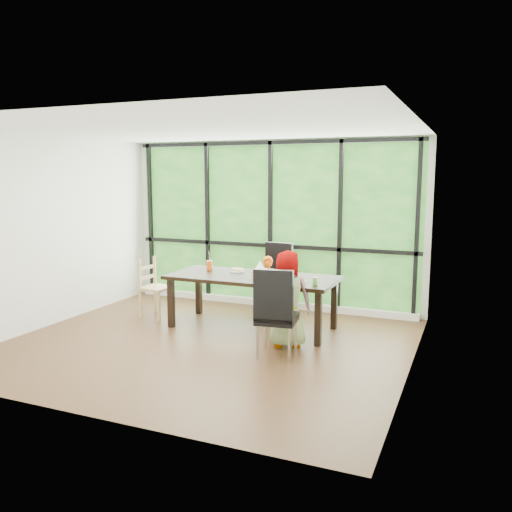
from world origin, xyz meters
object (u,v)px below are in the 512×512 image
at_px(child_older, 286,299).
at_px(chair_interior_leather, 277,312).
at_px(dining_table, 252,302).
at_px(chair_window_leather, 274,278).
at_px(orange_cup, 209,265).
at_px(green_cup, 315,281).
at_px(tissue_box, 260,274).
at_px(chair_end_beech, 157,288).
at_px(plate_near, 293,282).
at_px(plate_far, 237,271).
at_px(child_toddler, 268,287).

bearing_deg(child_older, chair_interior_leather, 72.75).
xyz_separation_m(dining_table, child_older, (0.70, -0.56, 0.24)).
bearing_deg(chair_window_leather, orange_cup, -128.49).
bearing_deg(child_older, green_cup, -156.53).
bearing_deg(tissue_box, chair_end_beech, 176.00).
relative_size(chair_end_beech, child_older, 0.74).
xyz_separation_m(dining_table, plate_near, (0.68, -0.24, 0.38)).
bearing_deg(plate_near, green_cup, -5.43).
bearing_deg(plate_far, child_older, -37.32).
relative_size(chair_window_leather, plate_far, 5.07).
distance_m(child_toddler, orange_cup, 0.94).
bearing_deg(dining_table, chair_window_leather, 92.69).
relative_size(chair_interior_leather, chair_end_beech, 1.20).
bearing_deg(child_toddler, orange_cup, -156.22).
bearing_deg(chair_window_leather, chair_end_beech, -142.85).
xyz_separation_m(child_older, orange_cup, (-1.47, 0.75, 0.21)).
relative_size(chair_end_beech, green_cup, 8.69).
bearing_deg(tissue_box, plate_near, -11.69).
bearing_deg(tissue_box, child_toddler, 103.06).
distance_m(child_toddler, child_older, 1.36).
xyz_separation_m(child_older, plate_far, (-1.03, 0.78, 0.15)).
height_order(child_older, tissue_box, child_older).
bearing_deg(orange_cup, green_cup, -14.54).
bearing_deg(chair_end_beech, chair_interior_leather, -108.19).
bearing_deg(plate_near, dining_table, 160.78).
height_order(dining_table, child_older, child_older).
distance_m(chair_window_leather, green_cup, 1.63).
bearing_deg(plate_far, orange_cup, -176.20).
relative_size(chair_interior_leather, green_cup, 10.42).
height_order(plate_far, tissue_box, tissue_box).
xyz_separation_m(chair_window_leather, plate_near, (0.72, -1.20, 0.22)).
bearing_deg(chair_end_beech, orange_cup, -71.76).
height_order(child_older, plate_near, child_older).
xyz_separation_m(chair_end_beech, orange_cup, (0.80, 0.20, 0.37)).
bearing_deg(plate_far, chair_interior_leather, -48.00).
relative_size(chair_end_beech, plate_near, 4.06).
height_order(chair_window_leather, child_older, child_older).
bearing_deg(tissue_box, orange_cup, 161.12).
bearing_deg(tissue_box, dining_table, 142.44).
bearing_deg(child_older, dining_table, -61.11).
relative_size(chair_interior_leather, child_older, 0.88).
height_order(dining_table, plate_near, plate_near).
distance_m(plate_near, green_cup, 0.32).
height_order(chair_end_beech, plate_near, chair_end_beech).
bearing_deg(child_toddler, green_cup, -45.70).
height_order(plate_far, green_cup, green_cup).
bearing_deg(chair_interior_leather, plate_far, -55.46).
xyz_separation_m(chair_window_leather, orange_cup, (-0.72, -0.78, 0.28)).
bearing_deg(chair_interior_leather, plate_near, -93.21).
xyz_separation_m(child_older, plate_near, (-0.02, 0.33, 0.15)).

